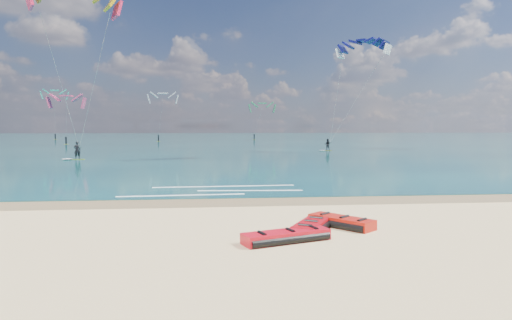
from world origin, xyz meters
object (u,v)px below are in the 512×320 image
at_px(kitesurfer_main, 76,70).
at_px(kitesurfer_far, 346,89).
at_px(packed_kite_left, 286,242).
at_px(packed_kite_right, 310,232).
at_px(packed_kite_mid, 341,227).

height_order(kitesurfer_main, kitesurfer_far, kitesurfer_main).
relative_size(packed_kite_left, kitesurfer_far, 0.18).
bearing_deg(kitesurfer_main, packed_kite_right, -61.62).
xyz_separation_m(packed_kite_left, packed_kite_mid, (2.17, 1.78, 0.00)).
xyz_separation_m(packed_kite_left, kitesurfer_far, (15.60, 46.00, 8.21)).
relative_size(packed_kite_mid, kitesurfer_main, 0.15).
xyz_separation_m(packed_kite_right, kitesurfer_far, (14.63, 44.90, 8.21)).
bearing_deg(kitesurfer_main, packed_kite_mid, -59.24).
relative_size(packed_kite_left, packed_kite_right, 1.35).
distance_m(kitesurfer_main, kitesurfer_far, 33.79).
bearing_deg(kitesurfer_far, packed_kite_mid, -91.58).
distance_m(packed_kite_left, kitesurfer_main, 34.70).
height_order(packed_kite_left, kitesurfer_far, kitesurfer_far).
height_order(packed_kite_left, kitesurfer_main, kitesurfer_main).
height_order(packed_kite_right, kitesurfer_main, kitesurfer_main).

